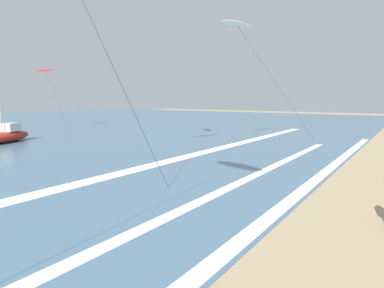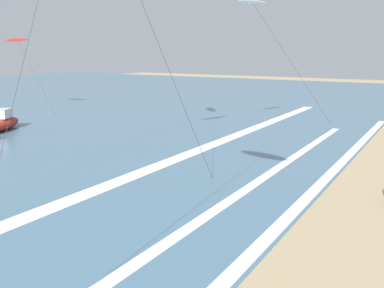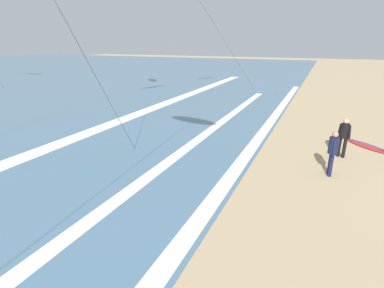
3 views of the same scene
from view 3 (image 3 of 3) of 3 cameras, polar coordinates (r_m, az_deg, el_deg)
wave_foam_shoreline at (r=11.16m, az=8.70°, el=-4.49°), size 45.06×0.51×0.01m
wave_foam_mid_break at (r=10.66m, az=-7.53°, el=-5.61°), size 36.94×0.51×0.01m
wave_foam_outer_break at (r=15.81m, az=-20.31°, el=1.67°), size 55.51×0.97×0.01m
surfer_left_far at (r=13.21m, az=27.24°, el=1.66°), size 0.32×0.51×1.60m
surfer_background_far at (r=11.19m, az=25.51°, el=-0.97°), size 0.51×0.32×1.60m
surfboard_near_water at (r=15.30m, az=30.78°, el=-0.35°), size 1.90×1.92×0.25m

